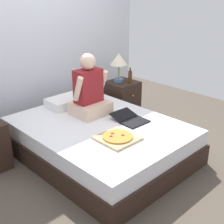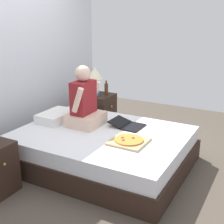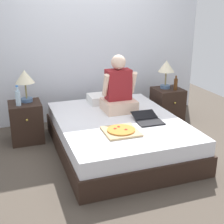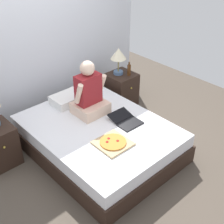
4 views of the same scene
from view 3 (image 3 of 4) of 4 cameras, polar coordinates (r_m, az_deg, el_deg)
The scene contains 13 objects.
ground_plane at distance 4.25m, azimuth 1.12°, elevation -6.82°, with size 5.89×5.89×0.00m, color #4C4238.
wall_back at distance 5.18m, azimuth -4.34°, elevation 12.41°, with size 3.89×0.12×2.50m, color silver.
bed at distance 4.16m, azimuth 1.14°, elevation -4.15°, with size 1.59×2.08×0.44m.
nightstand_left at distance 4.57m, azimuth -15.42°, elevation -1.76°, with size 0.44×0.47×0.56m.
lamp_on_left_nightstand at distance 4.45m, azimuth -15.66°, elevation 5.86°, with size 0.26×0.26×0.45m.
water_bottle at distance 4.36m, azimuth -16.82°, elevation 2.55°, with size 0.07×0.07×0.28m.
nightstand_right at distance 5.19m, azimuth 10.06°, elevation 1.20°, with size 0.44×0.47×0.56m.
lamp_on_right_nightstand at distance 5.06m, azimuth 9.89°, elevation 7.89°, with size 0.26×0.26×0.45m.
beer_bottle at distance 5.04m, azimuth 11.57°, elevation 5.03°, with size 0.06×0.06×0.23m.
pillow at distance 4.76m, azimuth -1.15°, elevation 2.56°, with size 0.52×0.34×0.12m, color white.
person_seated at distance 4.32m, azimuth 1.21°, elevation 3.92°, with size 0.47×0.40×0.78m.
laptop at distance 4.01m, azimuth 6.64°, elevation -1.45°, with size 0.33×0.42×0.07m.
pizza_box at distance 3.65m, azimuth 1.66°, elevation -3.49°, with size 0.41×0.41×0.05m.
Camera 3 is at (-1.35, -3.57, 1.88)m, focal length 50.00 mm.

